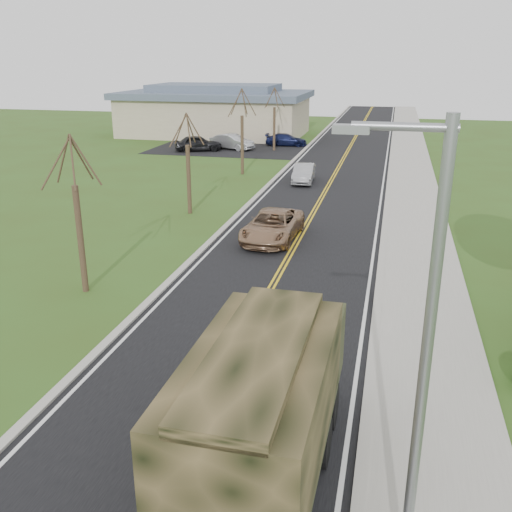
% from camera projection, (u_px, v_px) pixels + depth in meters
% --- Properties ---
extents(ground, '(160.00, 160.00, 0.00)m').
position_uv_depth(ground, '(148.00, 508.00, 11.58)').
color(ground, '#354C19').
rests_on(ground, ground).
extents(road, '(8.00, 120.00, 0.01)m').
position_uv_depth(road, '(340.00, 164.00, 48.26)').
color(road, black).
rests_on(road, ground).
extents(curb_right, '(0.30, 120.00, 0.12)m').
position_uv_depth(curb_right, '(390.00, 166.00, 47.33)').
color(curb_right, '#9E998E').
rests_on(curb_right, ground).
extents(sidewalk_right, '(3.20, 120.00, 0.10)m').
position_uv_depth(sidewalk_right, '(412.00, 167.00, 46.95)').
color(sidewalk_right, '#9E998E').
rests_on(sidewalk_right, ground).
extents(curb_left, '(0.30, 120.00, 0.10)m').
position_uv_depth(curb_left, '(292.00, 162.00, 49.16)').
color(curb_left, '#9E998E').
rests_on(curb_left, ground).
extents(street_light, '(1.65, 0.22, 8.00)m').
position_uv_depth(street_light, '(419.00, 356.00, 8.57)').
color(street_light, gray).
rests_on(street_light, ground).
extents(bare_tree_a, '(1.93, 2.26, 6.08)m').
position_uv_depth(bare_tree_a, '(79.00, 227.00, 21.42)').
color(bare_tree_a, '#38281C').
rests_on(bare_tree_a, ground).
extents(bare_tree_b, '(1.83, 2.14, 5.73)m').
position_uv_depth(bare_tree_b, '(188.00, 171.00, 32.48)').
color(bare_tree_b, '#38281C').
rests_on(bare_tree_b, ground).
extents(bare_tree_c, '(2.04, 2.39, 6.42)m').
position_uv_depth(bare_tree_c, '(242.00, 138.00, 43.38)').
color(bare_tree_c, '#38281C').
rests_on(bare_tree_c, ground).
extents(bare_tree_d, '(1.88, 2.20, 5.91)m').
position_uv_depth(bare_tree_d, '(274.00, 124.00, 54.47)').
color(bare_tree_d, '#38281C').
rests_on(bare_tree_d, ground).
extents(commercial_building, '(25.50, 21.50, 5.65)m').
position_uv_depth(commercial_building, '(216.00, 111.00, 65.54)').
color(commercial_building, tan).
rests_on(commercial_building, ground).
extents(military_truck, '(2.63, 7.30, 3.62)m').
position_uv_depth(military_truck, '(266.00, 398.00, 11.67)').
color(military_truck, black).
rests_on(military_truck, ground).
extents(suv_champagne, '(2.61, 5.28, 1.44)m').
position_uv_depth(suv_champagne, '(272.00, 226.00, 28.30)').
color(suv_champagne, '#967254').
rests_on(suv_champagne, ground).
extents(sedan_silver, '(1.64, 4.09, 1.32)m').
position_uv_depth(sedan_silver, '(304.00, 173.00, 41.18)').
color(sedan_silver, '#A4A4A8').
rests_on(sedan_silver, ground).
extents(lot_car_dark, '(4.78, 3.47, 1.51)m').
position_uv_depth(lot_car_dark, '(198.00, 143.00, 54.72)').
color(lot_car_dark, black).
rests_on(lot_car_dark, ground).
extents(lot_car_silver, '(4.79, 3.06, 1.49)m').
position_uv_depth(lot_car_silver, '(232.00, 142.00, 55.73)').
color(lot_car_silver, '#B0B0B5').
rests_on(lot_car_silver, ground).
extents(lot_car_navy, '(4.36, 2.14, 1.22)m').
position_uv_depth(lot_car_navy, '(286.00, 140.00, 58.00)').
color(lot_car_navy, '#0F1438').
rests_on(lot_car_navy, ground).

